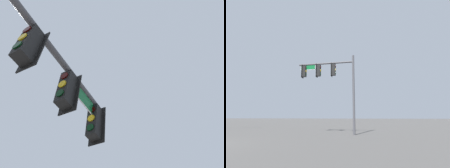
# 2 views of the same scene
# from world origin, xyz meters

# --- Properties ---
(signal_pole_near) EXTENTS (5.45, 0.69, 7.18)m
(signal_pole_near) POSITION_xyz_m (-5.90, -8.30, 5.31)
(signal_pole_near) COLOR #47474C
(signal_pole_near) RESTS_ON ground_plane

